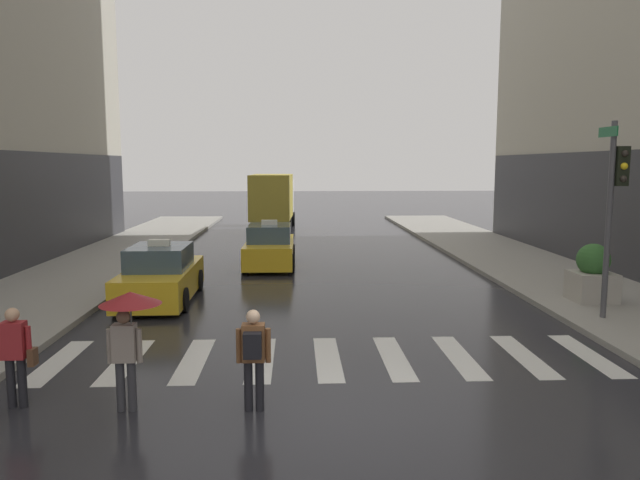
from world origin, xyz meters
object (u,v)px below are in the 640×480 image
object	(u,v)px
box_truck	(273,200)
taxi_second	(270,247)
taxi_lead	(161,276)
pedestrian_with_handbag	(15,351)
traffic_light_pole	(615,192)
pedestrian_with_backpack	(253,352)
pedestrian_with_umbrella	(128,318)
planter_near_corner	(592,275)

from	to	relation	value
box_truck	taxi_second	bearing A→B (deg)	-88.58
taxi_lead	pedestrian_with_handbag	size ratio (longest dim) A/B	2.76
taxi_lead	box_truck	xyz separation A→B (m)	(2.57, 18.07, 1.13)
traffic_light_pole	taxi_second	world-z (taller)	traffic_light_pole
taxi_second	pedestrian_with_handbag	world-z (taller)	taxi_second
taxi_second	pedestrian_with_backpack	bearing A→B (deg)	-88.63
taxi_lead	pedestrian_with_backpack	xyz separation A→B (m)	(3.20, -7.84, 0.25)
taxi_second	pedestrian_with_umbrella	world-z (taller)	pedestrian_with_umbrella
pedestrian_with_handbag	traffic_light_pole	bearing A→B (deg)	20.73
box_truck	pedestrian_with_handbag	bearing A→B (deg)	-97.13
taxi_second	box_truck	distance (m)	12.26
taxi_lead	planter_near_corner	bearing A→B (deg)	-5.12
box_truck	pedestrian_with_umbrella	world-z (taller)	box_truck
traffic_light_pole	taxi_second	bearing A→B (deg)	134.87
taxi_lead	pedestrian_with_umbrella	distance (m)	7.87
traffic_light_pole	box_truck	distance (m)	22.86
box_truck	pedestrian_with_umbrella	bearing A→B (deg)	-92.95
pedestrian_with_umbrella	pedestrian_with_backpack	world-z (taller)	pedestrian_with_umbrella
taxi_second	planter_near_corner	bearing A→B (deg)	-36.95
traffic_light_pole	pedestrian_with_handbag	xyz separation A→B (m)	(-12.22, -4.62, -2.32)
taxi_lead	pedestrian_with_umbrella	xyz separation A→B (m)	(1.24, -7.73, 0.79)
taxi_lead	planter_near_corner	world-z (taller)	taxi_lead
pedestrian_with_backpack	planter_near_corner	xyz separation A→B (m)	(8.91, 6.76, -0.10)
taxi_lead	taxi_second	xyz separation A→B (m)	(2.87, 5.86, 0.00)
taxi_second	box_truck	world-z (taller)	box_truck
traffic_light_pole	planter_near_corner	size ratio (longest dim) A/B	3.00
taxi_lead	taxi_second	world-z (taller)	same
traffic_light_pole	pedestrian_with_handbag	size ratio (longest dim) A/B	2.91
pedestrian_with_umbrella	pedestrian_with_backpack	xyz separation A→B (m)	(1.96, -0.11, -0.54)
traffic_light_pole	box_truck	bearing A→B (deg)	113.28
pedestrian_with_handbag	planter_near_corner	world-z (taller)	planter_near_corner
pedestrian_with_umbrella	pedestrian_with_backpack	distance (m)	2.04
traffic_light_pole	taxi_second	distance (m)	12.61
taxi_second	pedestrian_with_backpack	distance (m)	13.71
taxi_second	box_truck	bearing A→B (deg)	91.42
traffic_light_pole	pedestrian_with_handbag	distance (m)	13.27
taxi_lead	box_truck	size ratio (longest dim) A/B	0.60
traffic_light_pole	taxi_second	size ratio (longest dim) A/B	1.05
taxi_second	pedestrian_with_backpack	world-z (taller)	taxi_second
pedestrian_with_umbrella	pedestrian_with_backpack	bearing A→B (deg)	-3.18
pedestrian_with_backpack	pedestrian_with_handbag	xyz separation A→B (m)	(-3.83, 0.32, -0.04)
pedestrian_with_backpack	planter_near_corner	distance (m)	11.18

